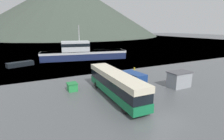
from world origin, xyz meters
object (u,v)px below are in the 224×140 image
storage_bin (72,87)px  fishing_boat (82,53)px  delivery_van (131,79)px  dock_kiosk (179,79)px  small_boat (20,64)px  tour_bus (116,83)px

storage_bin → fishing_boat: bearing=69.2°
delivery_van → storage_bin: size_ratio=3.94×
dock_kiosk → fishing_boat: bearing=101.0°
delivery_van → small_boat: (-15.06, 23.79, -0.73)m
tour_bus → storage_bin: size_ratio=8.71×
tour_bus → storage_bin: 6.65m
storage_bin → dock_kiosk: (14.81, -5.70, 0.62)m
small_boat → dock_kiosk: bearing=-161.0°
storage_bin → dock_kiosk: size_ratio=0.42×
storage_bin → dock_kiosk: bearing=-21.0°
dock_kiosk → small_boat: bearing=128.4°
fishing_boat → storage_bin: 25.52m
tour_bus → small_boat: size_ratio=2.15×
tour_bus → fishing_boat: size_ratio=0.53×
fishing_boat → tour_bus: bearing=1.9°
dock_kiosk → small_boat: dock_kiosk is taller
delivery_van → dock_kiosk: (6.41, -3.31, -0.03)m
tour_bus → delivery_van: bearing=33.5°
storage_bin → dock_kiosk: dock_kiosk is taller
small_boat → fishing_boat: bearing=-100.7°
fishing_boat → dock_kiosk: (5.74, -29.51, -0.66)m
tour_bus → small_boat: tour_bus is taller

